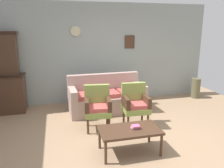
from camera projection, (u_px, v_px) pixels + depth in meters
ground_plane at (126, 144)px, 4.01m from camera, size 7.68×7.68×0.00m
wall_back_with_decor at (98, 53)px, 6.15m from camera, size 6.40×0.09×2.70m
side_cabinet at (1, 94)px, 5.42m from camera, size 1.16×0.55×0.93m
floral_couch at (107, 98)px, 5.58m from camera, size 1.89×0.88×0.90m
armchair_row_middle at (98, 106)px, 4.53m from camera, size 0.57×0.55×0.90m
armchair_by_doorway at (135, 103)px, 4.69m from camera, size 0.55×0.52×0.90m
coffee_table at (130, 131)px, 3.67m from camera, size 1.00×0.56×0.42m
book_stack_on_table at (136, 127)px, 3.68m from camera, size 0.15×0.11×0.05m
floor_vase_by_wall at (196, 88)px, 6.64m from camera, size 0.26×0.26×0.58m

